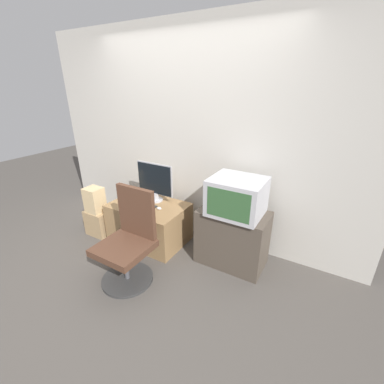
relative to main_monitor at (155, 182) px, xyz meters
name	(u,v)px	position (x,y,z in m)	size (l,w,h in m)	color
ground_plane	(123,287)	(0.30, -0.99, -0.77)	(12.00, 12.00, 0.00)	#4C4742
wall_back	(188,138)	(0.30, 0.34, 0.53)	(4.40, 0.05, 2.60)	beige
desk	(149,222)	(-0.01, -0.15, -0.52)	(0.95, 0.64, 0.51)	#937047
side_stand	(232,238)	(1.10, -0.04, -0.45)	(0.75, 0.44, 0.65)	#4C4238
main_monitor	(155,182)	(0.00, 0.00, 0.00)	(0.53, 0.18, 0.51)	#B2B2B7
keyboard	(146,205)	(-0.01, -0.19, -0.25)	(0.28, 0.11, 0.01)	#2D2D2D
mouse	(159,208)	(0.20, -0.19, -0.25)	(0.06, 0.04, 0.03)	silver
crt_tv	(237,196)	(1.12, -0.06, 0.07)	(0.55, 0.48, 0.39)	#B7B7BC
office_chair	(129,244)	(0.27, -0.82, -0.36)	(0.53, 0.53, 0.98)	#333333
cardboard_box_lower	(98,223)	(-0.70, -0.40, -0.60)	(0.33, 0.21, 0.35)	#A3845B
cardboard_box_upper	(95,200)	(-0.70, -0.40, -0.26)	(0.22, 0.20, 0.34)	#D1B27F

